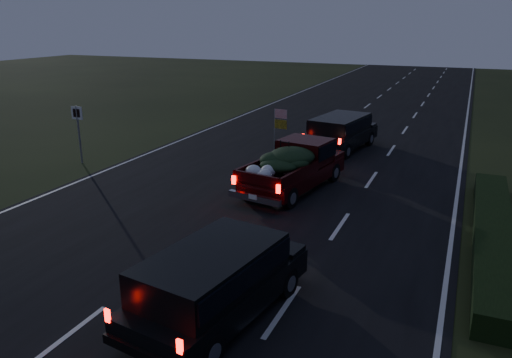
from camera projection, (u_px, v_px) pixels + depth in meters
The scene contains 7 objects.
ground at pixel (195, 239), 14.23m from camera, with size 120.00×120.00×0.00m, color black.
road_asphalt at pixel (195, 239), 14.22m from camera, with size 14.00×120.00×0.02m, color black.
hedge_row at pixel (493, 234), 13.84m from camera, with size 1.00×10.00×0.60m, color black.
route_sign at pixel (78, 126), 21.28m from camera, with size 0.55×0.08×2.50m.
pickup_truck at pixel (294, 164), 18.12m from camera, with size 2.68×5.19×2.59m.
lead_suv at pixel (341, 129), 23.62m from camera, with size 2.64×4.90×1.34m.
rear_suv at pixel (215, 277), 10.15m from camera, with size 2.52×4.69×1.28m.
Camera 1 is at (6.74, -11.29, 5.96)m, focal length 35.00 mm.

